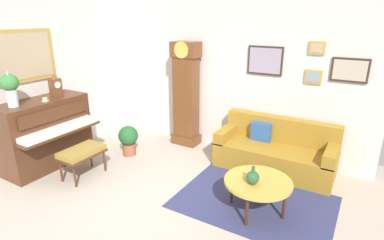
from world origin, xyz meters
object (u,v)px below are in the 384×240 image
piano (46,133)px  mantel_clock (55,86)px  piano_bench (82,153)px  couch (275,151)px  potted_plant (128,139)px  teacup (45,100)px  flower_vase (10,86)px  coffee_table (258,183)px  grandfather_clock (186,97)px  green_jug (253,177)px

piano → mantel_clock: size_ratio=3.79×
piano_bench → couch: bearing=35.6°
piano → potted_plant: 1.38m
teacup → flower_vase: bearing=-105.9°
teacup → piano: bearing=176.9°
teacup → potted_plant: (0.78, 1.02, -0.87)m
couch → coffee_table: 1.31m
couch → flower_vase: size_ratio=3.28×
piano → grandfather_clock: bearing=52.9°
green_jug → mantel_clock: bearing=-177.6°
grandfather_clock → couch: size_ratio=1.07×
couch → green_jug: bearing=-85.8°
piano → grandfather_clock: grandfather_clock is taller
piano → potted_plant: size_ratio=2.57×
potted_plant → green_jug: bearing=-12.2°
couch → potted_plant: size_ratio=3.39×
couch → piano_bench: bearing=-144.4°
grandfather_clock → couch: 1.98m
teacup → green_jug: (3.37, 0.46, -0.66)m
couch → potted_plant: 2.63m
piano_bench → flower_vase: 1.43m
piano → piano_bench: size_ratio=2.06×
grandfather_clock → mantel_clock: 2.33m
coffee_table → potted_plant: size_ratio=1.57×
teacup → couch: bearing=29.8°
flower_vase → green_jug: 3.73m
coffee_table → flower_vase: flower_vase is taller
piano → teacup: size_ratio=12.41×
piano → coffee_table: bearing=9.0°
green_jug → coffee_table: bearing=69.2°
flower_vase → teacup: (0.12, 0.44, -0.29)m
piano_bench → flower_vase: (-0.82, -0.46, 1.07)m
grandfather_clock → mantel_clock: (-1.53, -1.72, 0.37)m
couch → grandfather_clock: bearing=175.0°
piano_bench → grandfather_clock: (0.71, 2.00, 0.56)m
piano → flower_vase: flower_vase is taller
flower_vase → green_jug: flower_vase is taller
piano_bench → flower_vase: flower_vase is taller
piano → green_jug: 3.52m
flower_vase → teacup: flower_vase is taller
potted_plant → grandfather_clock: bearing=58.2°
coffee_table → couch: bearing=96.3°
coffee_table → flower_vase: 3.83m
couch → teacup: teacup is taller
couch → coffee_table: size_ratio=2.16×
green_jug → potted_plant: (-2.59, 0.56, -0.21)m
flower_vase → potted_plant: size_ratio=1.04×
couch → coffee_table: couch is taller
couch → green_jug: couch is taller
mantel_clock → grandfather_clock: bearing=48.4°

